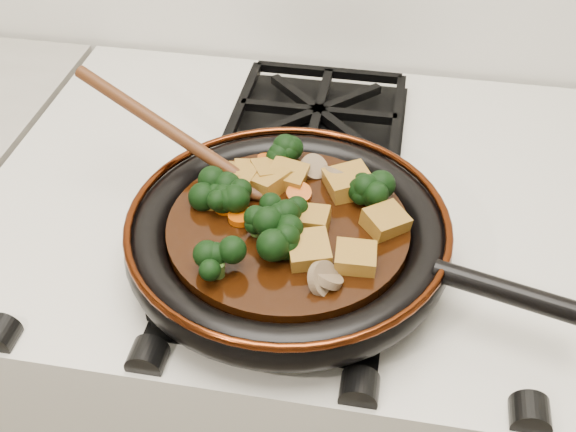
# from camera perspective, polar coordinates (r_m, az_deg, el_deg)

# --- Properties ---
(stove) EXTENTS (0.76, 0.60, 0.90)m
(stove) POSITION_cam_1_polar(r_m,az_deg,el_deg) (1.21, 0.77, -14.64)
(stove) COLOR beige
(stove) RESTS_ON ground
(burner_grate_front) EXTENTS (0.23, 0.23, 0.03)m
(burner_grate_front) POSITION_cam_1_polar(r_m,az_deg,el_deg) (0.76, -0.69, -3.62)
(burner_grate_front) COLOR black
(burner_grate_front) RESTS_ON stove
(burner_grate_back) EXTENTS (0.23, 0.23, 0.03)m
(burner_grate_back) POSITION_cam_1_polar(r_m,az_deg,el_deg) (0.98, 2.39, 7.83)
(burner_grate_back) COLOR black
(burner_grate_back) RESTS_ON stove
(skillet) EXTENTS (0.46, 0.34, 0.05)m
(skillet) POSITION_cam_1_polar(r_m,az_deg,el_deg) (0.75, 0.15, -1.54)
(skillet) COLOR black
(skillet) RESTS_ON burner_grate_front
(braising_sauce) EXTENTS (0.25, 0.25, 0.02)m
(braising_sauce) POSITION_cam_1_polar(r_m,az_deg,el_deg) (0.75, 0.00, -1.21)
(braising_sauce) COLOR black
(braising_sauce) RESTS_ON skillet
(tofu_cube_0) EXTENTS (0.04, 0.04, 0.02)m
(tofu_cube_0) POSITION_cam_1_polar(r_m,az_deg,el_deg) (0.79, -3.13, 3.29)
(tofu_cube_0) COLOR olive
(tofu_cube_0) RESTS_ON braising_sauce
(tofu_cube_1) EXTENTS (0.04, 0.03, 0.02)m
(tofu_cube_1) POSITION_cam_1_polar(r_m,az_deg,el_deg) (0.73, 1.84, -0.34)
(tofu_cube_1) COLOR olive
(tofu_cube_1) RESTS_ON braising_sauce
(tofu_cube_2) EXTENTS (0.06, 0.06, 0.03)m
(tofu_cube_2) POSITION_cam_1_polar(r_m,az_deg,el_deg) (0.78, -1.74, 2.71)
(tofu_cube_2) COLOR olive
(tofu_cube_2) RESTS_ON braising_sauce
(tofu_cube_3) EXTENTS (0.04, 0.04, 0.02)m
(tofu_cube_3) POSITION_cam_1_polar(r_m,az_deg,el_deg) (0.70, 5.34, -3.37)
(tofu_cube_3) COLOR olive
(tofu_cube_3) RESTS_ON braising_sauce
(tofu_cube_4) EXTENTS (0.05, 0.04, 0.03)m
(tofu_cube_4) POSITION_cam_1_polar(r_m,az_deg,el_deg) (0.79, -0.03, 3.14)
(tofu_cube_4) COLOR olive
(tofu_cube_4) RESTS_ON braising_sauce
(tofu_cube_5) EXTENTS (0.05, 0.05, 0.03)m
(tofu_cube_5) POSITION_cam_1_polar(r_m,az_deg,el_deg) (0.74, 7.71, -0.47)
(tofu_cube_5) COLOR olive
(tofu_cube_5) RESTS_ON braising_sauce
(tofu_cube_6) EXTENTS (0.05, 0.05, 0.03)m
(tofu_cube_6) POSITION_cam_1_polar(r_m,az_deg,el_deg) (0.79, -1.31, 3.41)
(tofu_cube_6) COLOR olive
(tofu_cube_6) RESTS_ON braising_sauce
(tofu_cube_7) EXTENTS (0.05, 0.05, 0.03)m
(tofu_cube_7) POSITION_cam_1_polar(r_m,az_deg,el_deg) (0.70, 1.67, -2.81)
(tofu_cube_7) COLOR olive
(tofu_cube_7) RESTS_ON braising_sauce
(tofu_cube_8) EXTENTS (0.05, 0.05, 0.03)m
(tofu_cube_8) POSITION_cam_1_polar(r_m,az_deg,el_deg) (0.77, -5.70, 1.78)
(tofu_cube_8) COLOR olive
(tofu_cube_8) RESTS_ON braising_sauce
(tofu_cube_9) EXTENTS (0.06, 0.06, 0.03)m
(tofu_cube_9) POSITION_cam_1_polar(r_m,az_deg,el_deg) (0.78, 4.80, 2.59)
(tofu_cube_9) COLOR olive
(tofu_cube_9) RESTS_ON braising_sauce
(tofu_cube_10) EXTENTS (0.05, 0.05, 0.03)m
(tofu_cube_10) POSITION_cam_1_polar(r_m,az_deg,el_deg) (0.78, -3.88, 2.81)
(tofu_cube_10) COLOR olive
(tofu_cube_10) RESTS_ON braising_sauce
(broccoli_floret_0) EXTENTS (0.07, 0.07, 0.07)m
(broccoli_floret_0) POSITION_cam_1_polar(r_m,az_deg,el_deg) (0.71, -0.28, -2.04)
(broccoli_floret_0) COLOR black
(broccoli_floret_0) RESTS_ON braising_sauce
(broccoli_floret_1) EXTENTS (0.08, 0.08, 0.07)m
(broccoli_floret_1) POSITION_cam_1_polar(r_m,az_deg,el_deg) (0.76, -5.87, 1.87)
(broccoli_floret_1) COLOR black
(broccoli_floret_1) RESTS_ON braising_sauce
(broccoli_floret_2) EXTENTS (0.08, 0.07, 0.06)m
(broccoli_floret_2) POSITION_cam_1_polar(r_m,az_deg,el_deg) (0.72, -2.50, -0.74)
(broccoli_floret_2) COLOR black
(broccoli_floret_2) RESTS_ON braising_sauce
(broccoli_floret_3) EXTENTS (0.07, 0.06, 0.06)m
(broccoli_floret_3) POSITION_cam_1_polar(r_m,az_deg,el_deg) (0.75, -4.84, 1.11)
(broccoli_floret_3) COLOR black
(broccoli_floret_3) RESTS_ON braising_sauce
(broccoli_floret_4) EXTENTS (0.07, 0.06, 0.06)m
(broccoli_floret_4) POSITION_cam_1_polar(r_m,az_deg,el_deg) (0.68, -5.55, -3.95)
(broccoli_floret_4) COLOR black
(broccoli_floret_4) RESTS_ON braising_sauce
(broccoli_floret_5) EXTENTS (0.09, 0.08, 0.06)m
(broccoli_floret_5) POSITION_cam_1_polar(r_m,az_deg,el_deg) (0.81, 0.02, 4.61)
(broccoli_floret_5) COLOR black
(broccoli_floret_5) RESTS_ON braising_sauce
(broccoli_floret_6) EXTENTS (0.07, 0.08, 0.06)m
(broccoli_floret_6) POSITION_cam_1_polar(r_m,az_deg,el_deg) (0.70, -0.70, -2.21)
(broccoli_floret_6) COLOR black
(broccoli_floret_6) RESTS_ON braising_sauce
(broccoli_floret_7) EXTENTS (0.07, 0.07, 0.07)m
(broccoli_floret_7) POSITION_cam_1_polar(r_m,az_deg,el_deg) (0.73, -0.44, -0.01)
(broccoli_floret_7) COLOR black
(broccoli_floret_7) RESTS_ON braising_sauce
(broccoli_floret_8) EXTENTS (0.08, 0.09, 0.07)m
(broccoli_floret_8) POSITION_cam_1_polar(r_m,az_deg,el_deg) (0.77, 6.24, 1.79)
(broccoli_floret_8) COLOR black
(broccoli_floret_8) RESTS_ON braising_sauce
(broccoli_floret_9) EXTENTS (0.08, 0.08, 0.06)m
(broccoli_floret_9) POSITION_cam_1_polar(r_m,az_deg,el_deg) (0.76, 6.75, 1.56)
(broccoli_floret_9) COLOR black
(broccoli_floret_9) RESTS_ON braising_sauce
(carrot_coin_0) EXTENTS (0.03, 0.03, 0.02)m
(carrot_coin_0) POSITION_cam_1_polar(r_m,az_deg,el_deg) (0.76, -4.82, 0.92)
(carrot_coin_0) COLOR #AD3F04
(carrot_coin_0) RESTS_ON braising_sauce
(carrot_coin_1) EXTENTS (0.03, 0.03, 0.01)m
(carrot_coin_1) POSITION_cam_1_polar(r_m,az_deg,el_deg) (0.74, -3.74, -0.05)
(carrot_coin_1) COLOR #AD3F04
(carrot_coin_1) RESTS_ON braising_sauce
(carrot_coin_2) EXTENTS (0.03, 0.03, 0.02)m
(carrot_coin_2) POSITION_cam_1_polar(r_m,az_deg,el_deg) (0.82, -1.35, 4.43)
(carrot_coin_2) COLOR #AD3F04
(carrot_coin_2) RESTS_ON braising_sauce
(carrot_coin_3) EXTENTS (0.03, 0.03, 0.02)m
(carrot_coin_3) POSITION_cam_1_polar(r_m,az_deg,el_deg) (0.77, 0.88, 1.78)
(carrot_coin_3) COLOR #AD3F04
(carrot_coin_3) RESTS_ON braising_sauce
(carrot_coin_4) EXTENTS (0.03, 0.03, 0.02)m
(carrot_coin_4) POSITION_cam_1_polar(r_m,az_deg,el_deg) (0.75, -0.61, 0.57)
(carrot_coin_4) COLOR #AD3F04
(carrot_coin_4) RESTS_ON braising_sauce
(mushroom_slice_0) EXTENTS (0.04, 0.04, 0.03)m
(mushroom_slice_0) POSITION_cam_1_polar(r_m,az_deg,el_deg) (0.67, 2.82, -5.00)
(mushroom_slice_0) COLOR #7D6548
(mushroom_slice_0) RESTS_ON braising_sauce
(mushroom_slice_1) EXTENTS (0.05, 0.05, 0.02)m
(mushroom_slice_1) POSITION_cam_1_polar(r_m,az_deg,el_deg) (0.79, -4.66, 2.88)
(mushroom_slice_1) COLOR #7D6548
(mushroom_slice_1) RESTS_ON braising_sauce
(mushroom_slice_2) EXTENTS (0.05, 0.04, 0.03)m
(mushroom_slice_2) POSITION_cam_1_polar(r_m,az_deg,el_deg) (0.79, 4.01, 3.22)
(mushroom_slice_2) COLOR #7D6548
(mushroom_slice_2) RESTS_ON braising_sauce
(mushroom_slice_3) EXTENTS (0.04, 0.04, 0.02)m
(mushroom_slice_3) POSITION_cam_1_polar(r_m,az_deg,el_deg) (0.68, 3.13, -4.91)
(mushroom_slice_3) COLOR #7D6548
(mushroom_slice_3) RESTS_ON braising_sauce
(mushroom_slice_4) EXTENTS (0.04, 0.04, 0.02)m
(mushroom_slice_4) POSITION_cam_1_polar(r_m,az_deg,el_deg) (0.80, 2.04, 3.85)
(mushroom_slice_4) COLOR #7D6548
(mushroom_slice_4) RESTS_ON braising_sauce
(wooden_spoon) EXTENTS (0.15, 0.08, 0.24)m
(wooden_spoon) POSITION_cam_1_polar(r_m,az_deg,el_deg) (0.80, -6.81, 5.05)
(wooden_spoon) COLOR #48240F
(wooden_spoon) RESTS_ON braising_sauce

